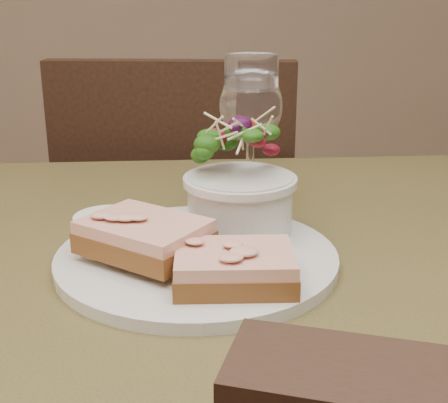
{
  "coord_description": "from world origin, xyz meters",
  "views": [
    {
      "loc": [
        -0.04,
        -0.57,
        1.01
      ],
      "look_at": [
        0.0,
        0.01,
        0.81
      ],
      "focal_mm": 50.0,
      "sensor_mm": 36.0,
      "label": 1
    }
  ],
  "objects": [
    {
      "name": "cafe_table",
      "position": [
        0.0,
        0.0,
        0.65
      ],
      "size": [
        0.8,
        0.8,
        0.75
      ],
      "color": "#41361B",
      "rests_on": "ground"
    },
    {
      "name": "chair_far",
      "position": [
        -0.03,
        0.65,
        0.29
      ],
      "size": [
        0.46,
        0.46,
        0.9
      ],
      "rotation": [
        0.0,
        0.0,
        3.03
      ],
      "color": "black",
      "rests_on": "ground"
    },
    {
      "name": "dinner_plate",
      "position": [
        -0.02,
        -0.0,
        0.76
      ],
      "size": [
        0.28,
        0.28,
        0.01
      ],
      "primitive_type": "cylinder",
      "color": "silver",
      "rests_on": "cafe_table"
    },
    {
      "name": "sandwich_back",
      "position": [
        -0.07,
        -0.01,
        0.79
      ],
      "size": [
        0.14,
        0.14,
        0.03
      ],
      "rotation": [
        0.0,
        0.0,
        -0.65
      ],
      "color": "#552D16",
      "rests_on": "dinner_plate"
    },
    {
      "name": "sandwich_front",
      "position": [
        0.01,
        -0.07,
        0.78
      ],
      "size": [
        0.11,
        0.08,
        0.03
      ],
      "rotation": [
        0.0,
        0.0,
        -0.04
      ],
      "color": "#552D16",
      "rests_on": "dinner_plate"
    },
    {
      "name": "wine_glass",
      "position": [
        0.05,
        0.16,
        0.87
      ],
      "size": [
        0.08,
        0.08,
        0.18
      ],
      "color": "white",
      "rests_on": "cafe_table"
    },
    {
      "name": "garnish",
      "position": [
        -0.1,
        0.07,
        0.77
      ],
      "size": [
        0.05,
        0.04,
        0.02
      ],
      "color": "#0E3509",
      "rests_on": "dinner_plate"
    },
    {
      "name": "ramekin",
      "position": [
        -0.11,
        0.01,
        0.78
      ],
      "size": [
        0.06,
        0.06,
        0.04
      ],
      "color": "silver",
      "rests_on": "dinner_plate"
    },
    {
      "name": "salad_bowl",
      "position": [
        0.02,
        0.06,
        0.82
      ],
      "size": [
        0.11,
        0.11,
        0.13
      ],
      "color": "silver",
      "rests_on": "dinner_plate"
    }
  ]
}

